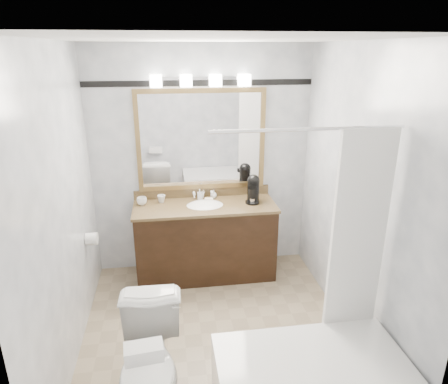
# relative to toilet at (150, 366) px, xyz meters

# --- Properties ---
(room) EXTENTS (2.42, 2.62, 2.52)m
(room) POSITION_rel_toilet_xyz_m (0.56, 0.76, 0.86)
(room) COLOR gray
(room) RESTS_ON ground
(vanity) EXTENTS (1.53, 0.58, 0.97)m
(vanity) POSITION_rel_toilet_xyz_m (0.56, 1.78, 0.05)
(vanity) COLOR black
(vanity) RESTS_ON ground
(mirror) EXTENTS (1.40, 0.04, 1.10)m
(mirror) POSITION_rel_toilet_xyz_m (0.56, 2.04, 1.11)
(mirror) COLOR olive
(mirror) RESTS_ON room
(vanity_light_bar) EXTENTS (1.02, 0.14, 0.12)m
(vanity_light_bar) POSITION_rel_toilet_xyz_m (0.56, 1.99, 1.74)
(vanity_light_bar) COLOR silver
(vanity_light_bar) RESTS_ON room
(accent_stripe) EXTENTS (2.40, 0.01, 0.06)m
(accent_stripe) POSITION_rel_toilet_xyz_m (0.56, 2.05, 1.71)
(accent_stripe) COLOR black
(accent_stripe) RESTS_ON room
(bathtub) EXTENTS (1.30, 0.75, 1.96)m
(bathtub) POSITION_rel_toilet_xyz_m (1.11, -0.14, -0.11)
(bathtub) COLOR white
(bathtub) RESTS_ON ground
(tp_roll) EXTENTS (0.11, 0.12, 0.12)m
(tp_roll) POSITION_rel_toilet_xyz_m (-0.58, 1.42, 0.31)
(tp_roll) COLOR white
(tp_roll) RESTS_ON room
(toilet) EXTENTS (0.46, 0.79, 0.79)m
(toilet) POSITION_rel_toilet_xyz_m (0.00, 0.00, 0.00)
(toilet) COLOR white
(toilet) RESTS_ON ground
(tissue_box) EXTENTS (0.23, 0.14, 0.09)m
(tissue_box) POSITION_rel_toilet_xyz_m (0.00, -0.36, 0.44)
(tissue_box) COLOR white
(tissue_box) RESTS_ON toilet
(coffee_maker) EXTENTS (0.16, 0.20, 0.31)m
(coffee_maker) POSITION_rel_toilet_xyz_m (1.09, 1.80, 0.61)
(coffee_maker) COLOR black
(coffee_maker) RESTS_ON vanity
(cup_left) EXTENTS (0.13, 0.13, 0.08)m
(cup_left) POSITION_rel_toilet_xyz_m (-0.11, 1.88, 0.50)
(cup_left) COLOR white
(cup_left) RESTS_ON vanity
(cup_right) EXTENTS (0.09, 0.09, 0.08)m
(cup_right) POSITION_rel_toilet_xyz_m (0.10, 1.92, 0.50)
(cup_right) COLOR white
(cup_right) RESTS_ON vanity
(soap_bottle_a) EXTENTS (0.05, 0.06, 0.11)m
(soap_bottle_a) POSITION_rel_toilet_xyz_m (0.52, 1.97, 0.51)
(soap_bottle_a) COLOR white
(soap_bottle_a) RESTS_ON vanity
(soap_bottle_b) EXTENTS (0.09, 0.09, 0.09)m
(soap_bottle_b) POSITION_rel_toilet_xyz_m (0.68, 1.97, 0.50)
(soap_bottle_b) COLOR white
(soap_bottle_b) RESTS_ON vanity
(soap_bar) EXTENTS (0.10, 0.07, 0.03)m
(soap_bar) POSITION_rel_toilet_xyz_m (0.62, 1.89, 0.47)
(soap_bar) COLOR beige
(soap_bar) RESTS_ON vanity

